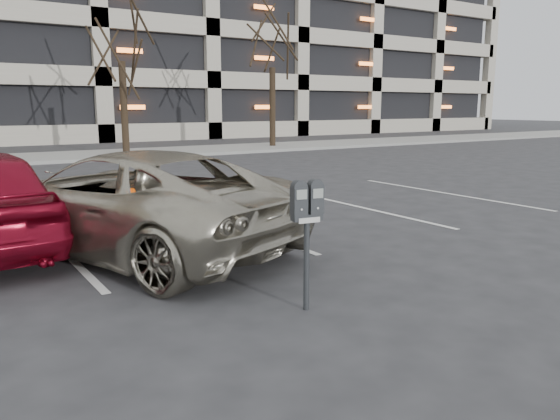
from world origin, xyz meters
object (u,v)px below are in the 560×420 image
object	(u,v)px
tree_c	(118,1)
tree_d	(272,17)
suv_silver	(128,201)
parking_meter	(307,213)

from	to	relation	value
tree_c	tree_d	bearing A→B (deg)	0.00
tree_c	suv_silver	world-z (taller)	tree_c
tree_d	parking_meter	world-z (taller)	tree_d
tree_c	suv_silver	distance (m)	16.27
parking_meter	suv_silver	size ratio (longest dim) A/B	0.23
parking_meter	suv_silver	bearing A→B (deg)	112.46
tree_d	tree_c	bearing A→B (deg)	180.00
tree_d	parking_meter	xyz separation A→B (m)	(-10.89, -17.80, -4.99)
tree_c	suv_silver	xyz separation A→B (m)	(-4.62, -14.70, -5.23)
tree_d	suv_silver	world-z (taller)	tree_d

